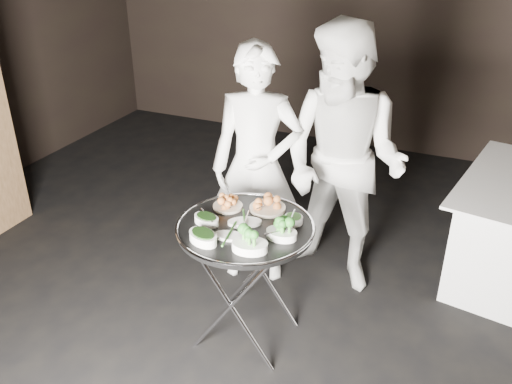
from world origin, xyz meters
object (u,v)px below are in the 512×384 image
at_px(tray_stand, 246,278).
at_px(waiter_right, 343,163).
at_px(waiter_left, 257,167).
at_px(serving_tray, 245,227).

height_order(tray_stand, waiter_right, waiter_right).
xyz_separation_m(tray_stand, waiter_right, (0.33, 0.82, 0.48)).
xyz_separation_m(tray_stand, waiter_left, (-0.23, 0.68, 0.40)).
bearing_deg(waiter_right, tray_stand, -98.80).
relative_size(serving_tray, waiter_left, 0.47).
bearing_deg(tray_stand, waiter_left, 108.39).
distance_m(waiter_left, waiter_right, 0.58).
xyz_separation_m(tray_stand, serving_tray, (-0.00, 0.00, 0.35)).
distance_m(tray_stand, waiter_left, 0.82).
relative_size(tray_stand, serving_tray, 0.99).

